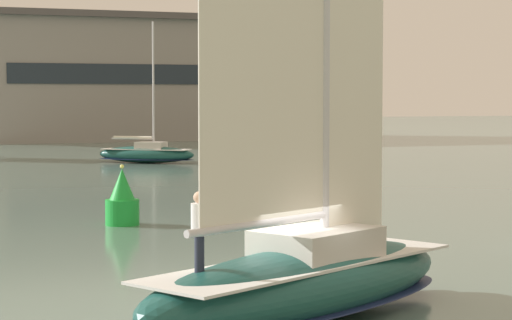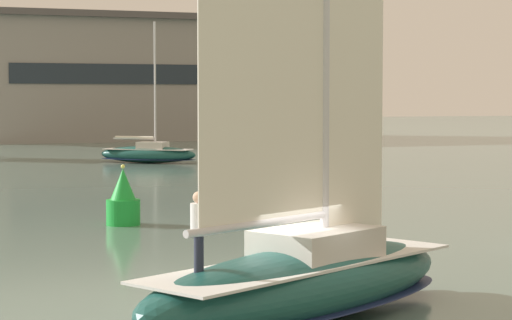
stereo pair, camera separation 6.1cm
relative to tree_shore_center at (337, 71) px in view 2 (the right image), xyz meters
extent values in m
cube|color=gray|center=(-22.20, 2.64, -1.42)|extent=(39.48, 15.91, 13.49)
cube|color=#1E2833|center=(-22.20, -5.40, -0.74)|extent=(35.53, 0.10, 2.16)
cube|color=#514C4C|center=(-22.20, 2.64, 5.68)|extent=(40.68, 17.11, 0.70)
cylinder|color=brown|center=(0.00, 0.00, -5.02)|extent=(0.50, 0.50, 6.30)
ellipsoid|color=#336B38|center=(0.00, 0.00, 0.04)|extent=(5.67, 5.67, 6.93)
ellipsoid|color=#194C47|center=(-43.20, -91.59, -7.34)|extent=(9.88, 6.99, 1.66)
ellipsoid|color=#19234C|center=(-43.20, -91.59, -7.79)|extent=(9.98, 7.06, 0.20)
cube|color=silver|center=(-43.20, -91.59, -6.85)|extent=(8.64, 6.05, 0.06)
cube|color=beige|center=(-42.77, -91.36, -6.48)|extent=(3.31, 2.97, 0.68)
cylinder|color=silver|center=(-44.45, -92.25, -5.85)|extent=(3.95, 2.21, 0.17)
cube|color=silver|center=(-41.48, -90.67, -3.47)|extent=(1.90, 1.03, 6.70)
cylinder|color=#232838|center=(-45.93, -92.67, -6.40)|extent=(0.27, 0.27, 0.85)
cylinder|color=silver|center=(-45.93, -92.67, -5.65)|extent=(0.46, 0.46, 0.65)
sphere|color=tan|center=(-45.93, -92.67, -5.20)|extent=(0.24, 0.24, 0.24)
ellipsoid|color=#194C47|center=(-33.53, -38.83, -7.52)|extent=(7.35, 6.25, 1.29)
ellipsoid|color=#19234C|center=(-33.53, -38.83, -7.87)|extent=(7.43, 6.31, 0.15)
cube|color=silver|center=(-33.53, -38.83, -7.13)|extent=(6.42, 5.43, 0.06)
cube|color=beige|center=(-33.23, -39.06, -6.84)|extent=(2.59, 2.47, 0.53)
cylinder|color=silver|center=(-33.05, -39.20, -2.36)|extent=(0.15, 0.15, 9.49)
cylinder|color=silver|center=(-34.42, -38.17, -6.34)|extent=(2.81, 2.15, 0.13)
cylinder|color=silver|center=(-34.42, -38.17, -6.25)|extent=(2.59, 2.01, 0.21)
cylinder|color=green|center=(-43.27, -73.84, -7.67)|extent=(1.32, 1.32, 0.99)
cone|color=green|center=(-43.27, -73.84, -6.57)|extent=(0.99, 0.99, 1.21)
sphere|color=#F2F266|center=(-43.27, -73.84, -5.89)|extent=(0.16, 0.16, 0.16)
camera|label=1|loc=(-51.79, -111.73, -3.18)|focal=70.00mm
camera|label=2|loc=(-51.73, -111.75, -3.18)|focal=70.00mm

